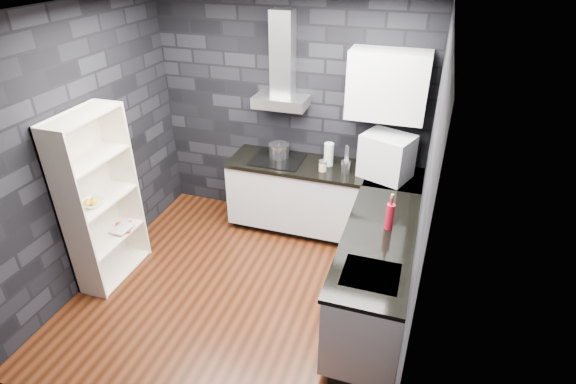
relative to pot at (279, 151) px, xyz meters
The scene contains 28 objects.
ground 1.69m from the pot, 87.52° to the right, with size 3.20×3.20×0.00m, color #451D0E.
ceiling 2.20m from the pot, 87.52° to the right, with size 3.20×3.20×0.00m, color silver.
wall_back 0.45m from the pot, 76.98° to the left, with size 3.20×0.05×2.70m, color black.
wall_front 3.02m from the pot, 88.87° to the right, with size 3.20×0.05×2.70m, color black.
wall_left 2.11m from the pot, 138.84° to the right, with size 0.05×3.20×2.70m, color black.
wall_right 2.20m from the pot, 39.10° to the right, with size 0.05×3.20×2.70m, color black.
toekick_back 1.09m from the pot, ahead, with size 2.18×0.50×0.10m, color black.
toekick_right 2.11m from the pot, 42.20° to the right, with size 0.50×1.78×0.10m, color black.
counter_back_cab 0.75m from the pot, ahead, with size 2.20×0.60×0.76m, color silver.
counter_right_cab 1.93m from the pot, 43.03° to the right, with size 0.60×1.80×0.76m, color silver.
counter_back_top 0.57m from the pot, ahead, with size 2.20×0.62×0.04m, color black.
counter_right_top 1.85m from the pot, 43.24° to the right, with size 0.62×1.80×0.04m, color black.
counter_corner_top 1.36m from the pot, ahead, with size 0.62×0.62×0.04m, color black.
hood_body 0.58m from the pot, 81.41° to the left, with size 0.60×0.34×0.12m, color silver.
hood_chimney 1.10m from the pot, 85.97° to the left, with size 0.24×0.20×0.90m, color silver.
upper_cabinet 1.45m from the pot, ahead, with size 0.80×0.35×0.70m, color silver.
cooktop 0.10m from the pot, 82.36° to the right, with size 0.58×0.50×0.01m, color black.
sink_rim 2.23m from the pot, 52.46° to the right, with size 0.44×0.40×0.01m, color silver.
pot is the anchor object (origin of this frame).
glass_vase 0.60m from the pot, ahead, with size 0.11×0.11×0.26m, color silver.
storage_jar 0.60m from the pot, 17.62° to the right, with size 0.09×0.09×0.10m, color tan.
utensil_crock 0.83m from the pot, ahead, with size 0.10×0.10×0.13m, color silver.
appliance_garage 1.26m from the pot, ahead, with size 0.50×0.39×0.50m, color silver.
red_bottle 1.79m from the pot, 37.92° to the right, with size 0.07×0.07×0.25m, color maroon.
bookshelf 2.02m from the pot, 132.49° to the right, with size 0.34×0.80×1.80m, color silver.
fruit_bowl 2.10m from the pot, 130.47° to the right, with size 0.23×0.23×0.06m, color white.
book_red 1.98m from the pot, 135.47° to the right, with size 0.17×0.02×0.22m, color maroon.
book_second 1.96m from the pot, 135.83° to the right, with size 0.17×0.02×0.23m, color #B2B2B2.
Camera 1 is at (1.52, -3.16, 3.18)m, focal length 28.00 mm.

